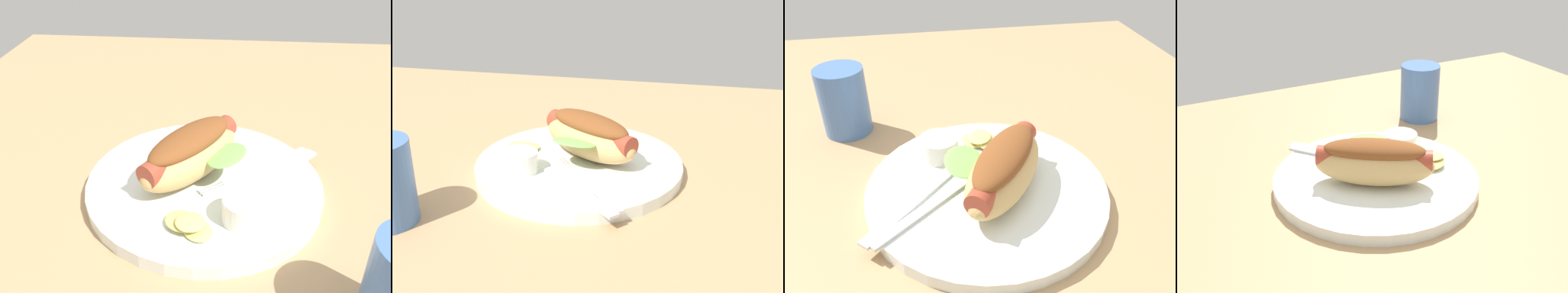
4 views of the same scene
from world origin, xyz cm
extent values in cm
cube|color=tan|center=(0.00, 0.00, -0.90)|extent=(120.00, 90.00, 1.80)
cylinder|color=white|center=(0.77, -1.73, 0.80)|extent=(28.05, 28.05, 1.60)
ellipsoid|color=tan|center=(1.89, -0.06, 4.26)|extent=(16.78, 14.25, 5.33)
cylinder|color=#A33D28|center=(1.89, -0.06, 5.20)|extent=(14.14, 10.79, 2.80)
ellipsoid|color=brown|center=(1.89, -0.06, 6.45)|extent=(13.90, 11.57, 2.52)
ellipsoid|color=#7FC65B|center=(0.69, -4.31, 5.33)|extent=(7.06, 6.05, 1.42)
cylinder|color=white|center=(-6.05, -6.52, 2.97)|extent=(4.88, 4.88, 2.74)
cube|color=silver|center=(4.10, -9.34, 1.80)|extent=(9.53, 11.36, 0.40)
cube|color=silver|center=(-0.86, -2.51, 1.80)|extent=(2.25, 2.67, 0.40)
cube|color=silver|center=(-1.21, -2.80, 1.80)|extent=(2.25, 2.67, 0.40)
cube|color=silver|center=(-1.56, -3.08, 1.80)|extent=(2.25, 2.67, 0.40)
cube|color=silver|center=(2.70, -10.47, 1.78)|extent=(11.57, 11.04, 0.36)
ellipsoid|color=#D8CC6E|center=(-8.38, -1.77, 1.85)|extent=(4.66, 4.41, 0.50)
ellipsoid|color=#D8CC6E|center=(-7.46, 0.05, 2.16)|extent=(5.28, 5.09, 0.93)
ellipsoid|color=#D8CC6E|center=(-8.03, -0.98, 2.61)|extent=(4.36, 4.21, 0.83)
cylinder|color=#4770B2|center=(-17.34, -18.92, 4.91)|extent=(6.79, 6.79, 9.81)
camera|label=1|loc=(-41.36, -4.57, 32.18)|focal=39.81mm
camera|label=2|loc=(15.16, -61.60, 30.09)|focal=45.74mm
camera|label=3|loc=(36.65, -9.10, 31.97)|focal=37.22mm
camera|label=4|loc=(29.11, 50.67, 35.57)|focal=45.77mm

